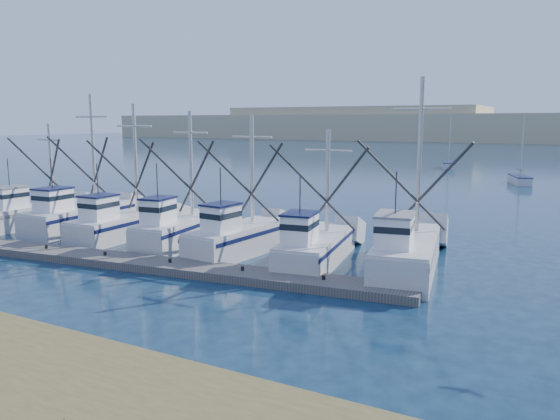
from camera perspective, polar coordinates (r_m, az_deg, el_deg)
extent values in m
plane|color=#0B1E33|center=(19.83, -7.66, -12.61)|extent=(500.00, 500.00, 0.00)
cube|color=#615C57|center=(29.60, -16.29, -5.11)|extent=(30.61, 5.51, 0.41)
cube|color=tan|center=(225.09, 25.87, 7.74)|extent=(360.00, 60.00, 10.00)
cube|color=silver|center=(42.79, -23.94, -0.50)|extent=(2.45, 8.17, 1.39)
cube|color=white|center=(41.37, -26.34, 1.05)|extent=(1.35, 2.01, 1.50)
cylinder|color=#B7B2A8|center=(43.23, -22.80, 4.47)|extent=(0.22, 0.22, 5.80)
cube|color=silver|center=(39.60, -20.10, -0.88)|extent=(3.24, 8.44, 1.54)
cube|color=white|center=(38.02, -22.61, 0.89)|extent=(1.70, 2.12, 1.50)
cylinder|color=#B7B2A8|center=(40.05, -18.94, 5.92)|extent=(0.22, 0.22, 7.65)
cube|color=silver|center=(36.43, -16.01, -1.66)|extent=(2.92, 7.84, 1.37)
cube|color=white|center=(34.82, -18.39, 0.13)|extent=(1.60, 1.94, 1.50)
cylinder|color=#B7B2A8|center=(36.84, -14.86, 5.16)|extent=(0.22, 0.22, 7.11)
cube|color=silver|center=(33.10, -10.41, -2.37)|extent=(3.17, 7.46, 1.55)
cube|color=white|center=(31.43, -12.61, -0.23)|extent=(1.54, 1.92, 1.50)
cylinder|color=#B7B2A8|center=(33.50, -9.29, 4.69)|extent=(0.22, 0.22, 6.42)
cube|color=silver|center=(30.75, -4.11, -3.18)|extent=(3.03, 7.62, 1.50)
cube|color=white|center=(28.90, -6.17, -0.98)|extent=(1.53, 1.93, 1.50)
cylinder|color=#B7B2A8|center=(31.23, -2.94, 4.20)|extent=(0.22, 0.22, 6.23)
cube|color=silver|center=(28.79, 3.84, -4.18)|extent=(3.63, 8.11, 1.36)
cube|color=white|center=(26.71, 2.08, -2.08)|extent=(1.70, 2.11, 1.50)
cylinder|color=#B7B2A8|center=(29.40, 5.00, 2.96)|extent=(0.22, 0.22, 5.58)
cube|color=silver|center=(27.89, 13.18, -4.55)|extent=(4.18, 9.57, 1.64)
cube|color=white|center=(25.32, 11.89, -2.26)|extent=(1.91, 2.48, 1.50)
cylinder|color=#B7B2A8|center=(28.70, 14.37, 5.45)|extent=(0.22, 0.22, 7.92)
cube|color=silver|center=(70.75, 23.75, 2.87)|extent=(3.17, 5.61, 0.90)
cylinder|color=#B7B2A8|center=(70.77, 23.99, 6.15)|extent=(0.12, 0.12, 7.20)
cube|color=silver|center=(90.63, 17.16, 4.48)|extent=(3.09, 6.05, 0.90)
cylinder|color=#B7B2A8|center=(90.71, 17.32, 7.04)|extent=(0.12, 0.12, 7.20)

